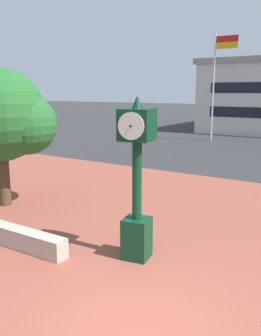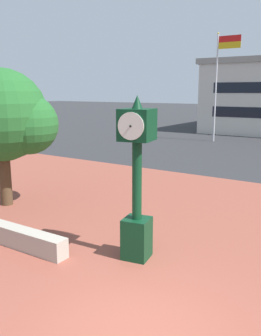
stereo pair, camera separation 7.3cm
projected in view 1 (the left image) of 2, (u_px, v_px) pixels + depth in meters
The scene contains 6 objects.
ground_plane at pixel (138, 331), 6.07m from camera, with size 200.00×200.00×0.00m, color #2D2D30.
plaza_brick_paving at pixel (216, 252), 9.03m from camera, with size 44.00×15.22×0.01m, color brown.
planter_wall at pixel (16, 237), 9.33m from camera, with size 3.20×0.40×0.50m, color #ADA393.
street_clock at pixel (137, 180), 8.35m from camera, with size 0.82×0.86×3.81m.
plaza_tree at pixel (5, 118), 12.14m from camera, with size 3.33×3.10×4.66m.
flagpole_primary at pixel (216, 77), 27.74m from camera, with size 1.80×0.14×8.14m.
Camera 1 is at (2.83, -4.58, 3.90)m, focal length 39.15 mm.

